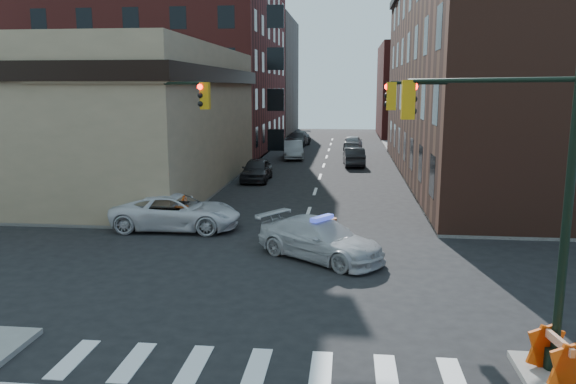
% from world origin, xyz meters
% --- Properties ---
extents(ground, '(140.00, 140.00, 0.00)m').
position_xyz_m(ground, '(0.00, 0.00, 0.00)').
color(ground, black).
rests_on(ground, ground).
extents(sidewalk_nw, '(34.00, 54.50, 0.15)m').
position_xyz_m(sidewalk_nw, '(-23.00, 32.75, 0.07)').
color(sidewalk_nw, gray).
rests_on(sidewalk_nw, ground).
extents(bank_building, '(22.00, 22.00, 9.00)m').
position_xyz_m(bank_building, '(-17.00, 16.50, 4.50)').
color(bank_building, '#9C8666').
rests_on(bank_building, ground).
extents(apartment_block, '(25.00, 25.00, 24.00)m').
position_xyz_m(apartment_block, '(-18.50, 40.00, 12.00)').
color(apartment_block, maroon).
rests_on(apartment_block, ground).
extents(commercial_row_ne, '(14.00, 34.00, 14.00)m').
position_xyz_m(commercial_row_ne, '(13.00, 22.50, 7.00)').
color(commercial_row_ne, '#49271D').
rests_on(commercial_row_ne, ground).
extents(filler_nw, '(20.00, 18.00, 16.00)m').
position_xyz_m(filler_nw, '(-16.00, 62.00, 8.00)').
color(filler_nw, brown).
rests_on(filler_nw, ground).
extents(filler_ne, '(16.00, 16.00, 12.00)m').
position_xyz_m(filler_ne, '(14.00, 58.00, 6.00)').
color(filler_ne, maroon).
rests_on(filler_ne, ground).
extents(signal_pole_se, '(5.40, 5.27, 8.00)m').
position_xyz_m(signal_pole_se, '(6.04, -5.52, 4.61)').
color(signal_pole_se, black).
rests_on(signal_pole_se, sidewalk_se).
extents(signal_pole_nw, '(3.58, 3.67, 8.00)m').
position_xyz_m(signal_pole_nw, '(-5.85, 5.34, 4.34)').
color(signal_pole_nw, black).
rests_on(signal_pole_nw, sidewalk_nw).
extents(signal_pole_ne, '(3.67, 3.58, 8.00)m').
position_xyz_m(signal_pole_ne, '(5.84, 5.35, 4.34)').
color(signal_pole_ne, black).
rests_on(signal_pole_ne, sidewalk_ne).
extents(tree_ne_near, '(3.00, 3.00, 4.85)m').
position_xyz_m(tree_ne_near, '(7.50, 26.00, 3.49)').
color(tree_ne_near, black).
rests_on(tree_ne_near, sidewalk_ne).
extents(tree_ne_far, '(3.00, 3.00, 4.85)m').
position_xyz_m(tree_ne_far, '(7.50, 34.00, 3.49)').
color(tree_ne_far, black).
rests_on(tree_ne_far, sidewalk_ne).
extents(police_car, '(5.55, 4.82, 1.53)m').
position_xyz_m(police_car, '(1.03, 1.98, 0.77)').
color(police_car, '#B9BABE').
rests_on(police_car, ground).
extents(pickup, '(5.91, 2.83, 1.63)m').
position_xyz_m(pickup, '(-5.80, 5.80, 0.81)').
color(pickup, silver).
rests_on(pickup, ground).
extents(parked_car_wnear, '(1.90, 4.65, 1.58)m').
position_xyz_m(parked_car_wnear, '(-4.34, 19.69, 0.79)').
color(parked_car_wnear, black).
rests_on(parked_car_wnear, ground).
extents(parked_car_wfar, '(2.37, 5.13, 1.63)m').
position_xyz_m(parked_car_wfar, '(-3.02, 32.33, 0.81)').
color(parked_car_wfar, gray).
rests_on(parked_car_wfar, ground).
extents(parked_car_wdeep, '(2.84, 5.67, 1.58)m').
position_xyz_m(parked_car_wdeep, '(-3.59, 43.68, 0.79)').
color(parked_car_wdeep, black).
rests_on(parked_car_wdeep, ground).
extents(parked_car_enear, '(1.91, 4.72, 1.52)m').
position_xyz_m(parked_car_enear, '(2.50, 28.11, 0.76)').
color(parked_car_enear, black).
rests_on(parked_car_enear, ground).
extents(parked_car_efar, '(2.19, 4.69, 1.55)m').
position_xyz_m(parked_car_efar, '(2.50, 40.39, 0.78)').
color(parked_car_efar, '#989BA0').
rests_on(parked_car_efar, ground).
extents(pedestrian_a, '(0.78, 0.69, 1.79)m').
position_xyz_m(pedestrian_a, '(-8.14, 6.28, 1.04)').
color(pedestrian_a, black).
rests_on(pedestrian_a, sidewalk_nw).
extents(pedestrian_b, '(1.10, 0.92, 2.02)m').
position_xyz_m(pedestrian_b, '(-10.66, 8.46, 1.16)').
color(pedestrian_b, black).
rests_on(pedestrian_b, sidewalk_nw).
extents(pedestrian_c, '(0.85, 0.95, 1.55)m').
position_xyz_m(pedestrian_c, '(-11.14, 9.87, 0.93)').
color(pedestrian_c, '#1E202D').
rests_on(pedestrian_c, sidewalk_nw).
extents(barrel_road, '(0.66, 0.66, 0.93)m').
position_xyz_m(barrel_road, '(1.33, 4.85, 0.47)').
color(barrel_road, '#C94509').
rests_on(barrel_road, ground).
extents(barrel_bank, '(0.81, 0.81, 1.14)m').
position_xyz_m(barrel_bank, '(-5.50, 5.60, 0.57)').
color(barrel_bank, '#D54E0A').
rests_on(barrel_bank, ground).
extents(barricade_se_a, '(0.84, 1.37, 0.96)m').
position_xyz_m(barricade_se_a, '(6.69, -6.71, 0.63)').
color(barricade_se_a, '#DE460A').
rests_on(barricade_se_a, sidewalk_se).
extents(barricade_nw_a, '(1.37, 0.72, 1.01)m').
position_xyz_m(barricade_nw_a, '(-6.50, 7.58, 0.66)').
color(barricade_nw_a, red).
rests_on(barricade_nw_a, sidewalk_nw).
extents(barricade_nw_b, '(1.44, 0.92, 1.00)m').
position_xyz_m(barricade_nw_b, '(-10.34, 8.00, 0.65)').
color(barricade_nw_b, orange).
rests_on(barricade_nw_b, sidewalk_nw).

